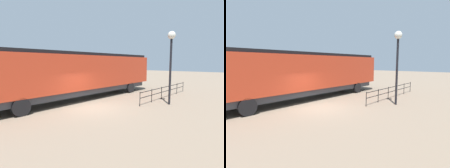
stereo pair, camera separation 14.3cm
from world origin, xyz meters
TOP-DOWN VIEW (x-y plane):
  - ground_plane at (0.00, 0.00)m, footprint 120.00×120.00m
  - locomotive at (-3.32, 2.13)m, footprint 3.10×17.62m
  - lamp_post at (3.50, 4.59)m, footprint 0.57×0.57m
  - platform_fence at (2.12, 7.04)m, footprint 0.05×8.92m

SIDE VIEW (x-z plane):
  - ground_plane at x=0.00m, z-range 0.00..0.00m
  - platform_fence at x=2.12m, z-range 0.16..1.24m
  - locomotive at x=-3.32m, z-range 0.25..4.26m
  - lamp_post at x=3.50m, z-range 1.36..6.82m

